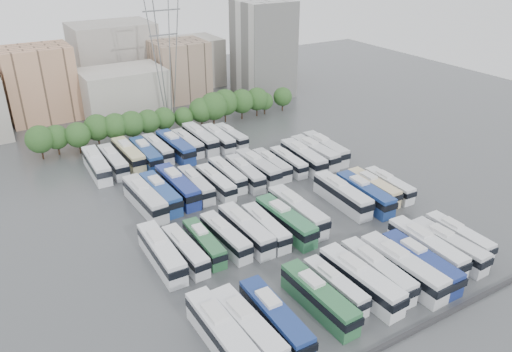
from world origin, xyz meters
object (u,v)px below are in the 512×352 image
bus_r3_s4 (158,149)px  bus_r3_s7 (200,138)px  bus_r2_s9 (272,164)px  apartment_tower (263,49)px  bus_r1_s7 (297,211)px  bus_r3_s1 (113,161)px  bus_r1_s1 (185,250)px  bus_r1_s6 (286,221)px  bus_r1_s2 (204,243)px  bus_r3_s3 (146,154)px  bus_r0_s6 (360,280)px  bus_r0_s5 (335,285)px  bus_r2_s8 (258,167)px  bus_r1_s11 (365,194)px  bus_r2_s11 (303,157)px  bus_r2_s1 (145,198)px  bus_r2_s13 (325,148)px  electricity_pylon (164,46)px  bus_r0_s2 (275,318)px  bus_r1_s3 (225,236)px  bus_r1_s10 (342,194)px  bus_r3_s5 (176,147)px  bus_r1_s4 (246,229)px  bus_r2_s3 (178,186)px  bus_r0_s7 (377,270)px  bus_r0_s4 (319,297)px  bus_r0_s11 (448,245)px  bus_r0_s0 (222,334)px  bus_r2_s10 (288,162)px  bus_r1_s5 (266,227)px  bus_r2_s7 (245,173)px  bus_r0_s1 (248,328)px  bus_r2_s5 (216,182)px  bus_r3_s9 (231,136)px  bus_r1_s12 (373,187)px  bus_r3_s8 (218,138)px  bus_r1_s13 (389,185)px  bus_r0_s8 (403,267)px  bus_r1_s0 (161,252)px  bus_r2_s4 (196,184)px  bus_r2_s12 (315,152)px  bus_r0_s12 (458,236)px  bus_r3_s2 (129,154)px  bus_r2_s6 (227,174)px

bus_r3_s4 → bus_r3_s7: 9.88m
bus_r2_s9 → apartment_tower: bearing=60.7°
bus_r1_s7 → bus_r3_s1: size_ratio=1.09×
bus_r1_s1 → bus_r1_s6: 16.55m
bus_r1_s2 → bus_r3_s3: bus_r3_s3 is taller
bus_r0_s6 → bus_r0_s5: bearing=157.7°
bus_r2_s8 → bus_r2_s9: (3.28, 0.11, -0.25)m
bus_r1_s11 → bus_r2_s11: bearing=92.5°
bus_r2_s1 → bus_r2_s13: 39.56m
electricity_pylon → bus_r0_s2: (-16.85, -74.40, -16.68)m
bus_r1_s3 → bus_r1_s7: size_ratio=0.87×
bus_r0_s6 → bus_r1_s7: size_ratio=1.00×
bus_r1_s1 → bus_r3_s4: bus_r3_s4 is taller
bus_r1_s10 → bus_r3_s5: size_ratio=0.98×
bus_r1_s3 → bus_r1_s4: size_ratio=0.91×
bus_r0_s5 → bus_r2_s3: size_ratio=0.79×
bus_r1_s7 → bus_r2_s9: size_ratio=1.21×
bus_r0_s7 → bus_r3_s5: (-6.74, 53.13, 0.16)m
bus_r0_s4 → bus_r1_s2: 19.81m
bus_r3_s7 → bus_r0_s11: bearing=-77.2°
bus_r0_s6 → bus_r1_s2: size_ratio=1.24×
bus_r0_s0 → bus_r2_s10: 48.48m
bus_r1_s5 → bus_r2_s7: size_ratio=0.95×
bus_r0_s1 → bus_r3_s3: bearing=80.1°
bus_r2_s9 → bus_r2_s5: bearing=-173.0°
bus_r0_s4 → apartment_tower: bearing=61.2°
bus_r1_s7 → bus_r3_s9: bus_r1_s7 is taller
bus_r1_s12 → bus_r3_s1: 50.10m
bus_r0_s2 → bus_r3_s8: (19.88, 53.95, -0.10)m
bus_r1_s13 → bus_r3_s7: (-19.90, 37.04, 0.34)m
bus_r1_s10 → bus_r2_s9: (-3.38, 17.19, -0.33)m
bus_r0_s8 → bus_r2_s5: bearing=104.1°
bus_r2_s7 → bus_r1_s12: bearing=-42.2°
bus_r0_s4 → bus_r1_s0: bearing=123.3°
bus_r1_s0 → bus_r3_s7: bus_r3_s7 is taller
bus_r0_s7 → bus_r2_s4: bearing=107.0°
bus_r2_s8 → bus_r2_s12: (13.57, 0.02, 0.06)m
bus_r2_s7 → bus_r2_s8: 3.33m
bus_r0_s2 → bus_r1_s5: 20.36m
bus_r0_s12 → bus_r1_s4: 31.73m
bus_r1_s12 → bus_r3_s5: size_ratio=0.86×
bus_r0_s7 → apartment_tower: bearing=69.7°
bus_r0_s0 → bus_r1_s1: (3.17, 17.65, -0.34)m
bus_r1_s2 → bus_r2_s12: bearing=29.1°
bus_r3_s2 → bus_r3_s5: (9.63, -1.38, 0.08)m
bus_r3_s8 → bus_r2_s6: bearing=-110.4°
bus_r1_s10 → bus_r1_s11: (3.57, -1.69, -0.05)m
bus_r0_s7 → bus_r3_s9: size_ratio=1.12×
bus_r1_s4 → bus_r3_s7: (9.77, 37.24, 0.07)m
bus_r0_s7 → bus_r1_s10: size_ratio=0.94×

